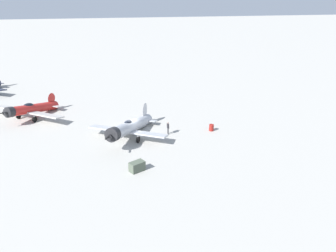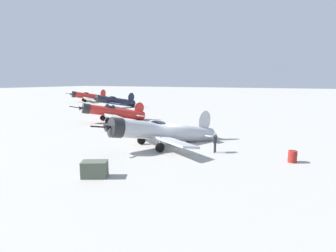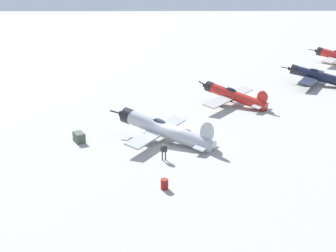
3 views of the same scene
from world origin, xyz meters
name	(u,v)px [view 1 (image 1 of 3)]	position (x,y,z in m)	size (l,w,h in m)	color
ground_plane	(132,135)	(0.00, 0.00, 0.00)	(400.00, 400.00, 0.00)	#A8A59E
airplane_foreground	(130,127)	(-0.25, -0.43, 1.32)	(9.60, 11.24, 3.47)	#B7BABF
airplane_mid_apron	(31,109)	(-13.55, 9.12, 1.36)	(10.36, 9.21, 2.97)	red
ground_crew_mechanic	(168,127)	(4.59, -0.50, 0.99)	(0.23, 0.64, 1.64)	#2D2D33
equipment_crate	(137,166)	(-0.40, -9.29, 0.51)	(1.78, 1.53, 1.01)	#4C5647
fuel_drum	(211,128)	(10.41, -0.56, 0.43)	(0.65, 0.65, 0.87)	maroon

